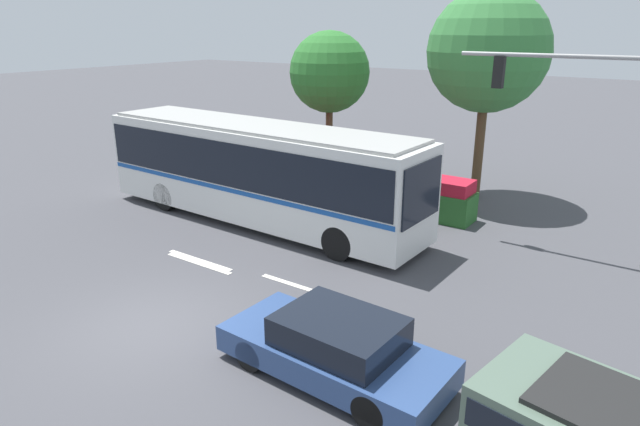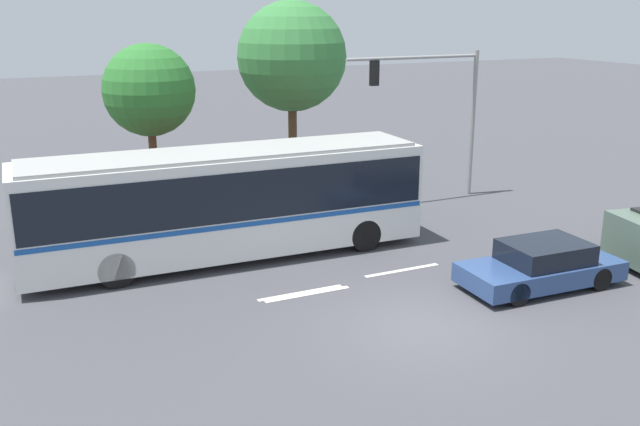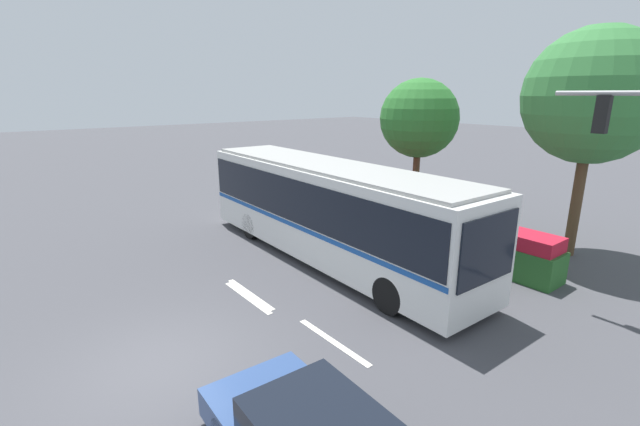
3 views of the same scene
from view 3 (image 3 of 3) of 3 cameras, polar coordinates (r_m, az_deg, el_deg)
name	(u,v)px [view 3 (image 3 of 3)]	position (r m, az deg, el deg)	size (l,w,h in m)	color
ground_plane	(160,365)	(10.13, -20.36, -18.31)	(140.00, 140.00, 0.00)	#444449
city_bus	(328,206)	(14.41, 1.05, 0.99)	(11.97, 2.87, 3.27)	silver
flowering_hedge	(424,227)	(16.49, 13.59, -1.77)	(9.76, 1.11, 1.42)	#286028
street_tree_left	(419,119)	(18.64, 12.98, 12.03)	(3.23, 3.23, 6.10)	brown
street_tree_centre	(594,97)	(16.74, 32.46, 12.85)	(4.33, 4.33, 7.57)	brown
lane_stripe_near	(250,294)	(12.55, -9.22, -10.53)	(2.40, 0.16, 0.01)	silver
lane_stripe_mid	(333,342)	(10.29, 1.75, -16.63)	(2.40, 0.16, 0.01)	silver
lane_stripe_far	(248,297)	(12.38, -9.56, -10.94)	(2.40, 0.16, 0.01)	silver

